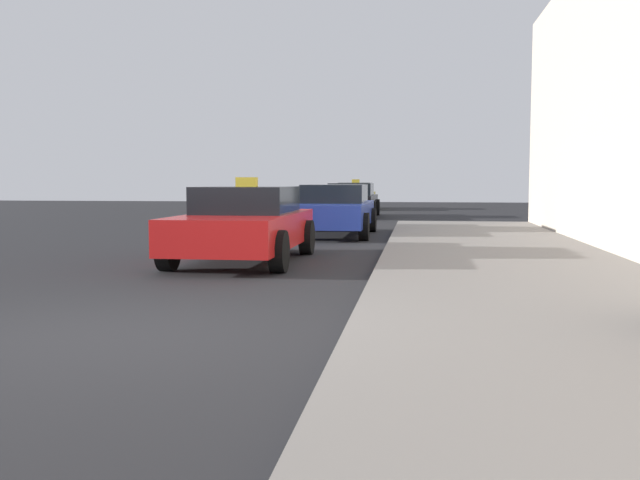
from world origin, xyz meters
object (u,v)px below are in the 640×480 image
Objects in this scene: car_red at (245,224)px; car_blue at (334,210)px; car_yellow at (355,196)px; car_black at (351,200)px.

car_red reaches higher than car_blue.
car_blue is 16.65m from car_yellow.
car_red is 0.95× the size of car_blue.
car_yellow is (-0.09, 22.63, -0.00)m from car_red.
car_blue is at bearing -97.84° from car_red.
car_yellow is at bearing -86.28° from car_black.
car_black is at bearing 93.72° from car_yellow.
car_blue is 9.09m from car_black.
car_blue is (0.83, 6.01, -0.00)m from car_red.
car_red is 15.09m from car_black.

